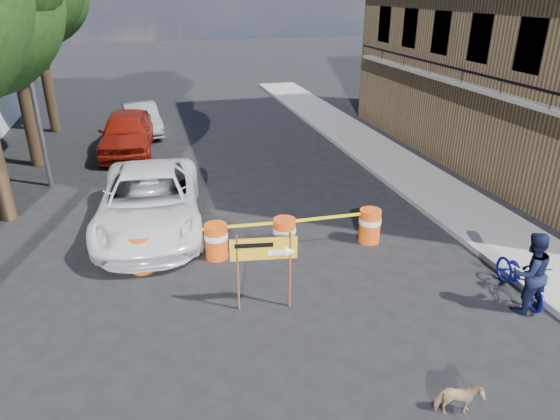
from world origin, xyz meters
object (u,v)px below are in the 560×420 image
barrel_mid_right (284,235)px  pedestrian (530,273)px  suv_white (150,201)px  sedan_silver (141,119)px  detour_sign (272,254)px  barrel_far_left (141,252)px  barrel_far_right (370,225)px  dog (459,400)px  barrel_mid_left (216,240)px  bicycle (525,260)px  sedan_red (127,132)px

barrel_mid_right → pedestrian: (4.11, -3.72, 0.41)m
suv_white → sedan_silver: suv_white is taller
detour_sign → barrel_far_left: bearing=147.7°
barrel_mid_right → barrel_far_right: same height
barrel_far_left → dog: bearing=-51.3°
barrel_mid_left → bicycle: bearing=-29.1°
bicycle → sedan_silver: bearing=123.0°
pedestrian → bicycle: 0.54m
barrel_mid_left → dog: bearing=-64.2°
barrel_mid_left → bicycle: (6.07, -3.38, 0.41)m
barrel_far_left → bicycle: bicycle is taller
pedestrian → detour_sign: bearing=-14.8°
barrel_far_left → detour_sign: (2.58, -2.28, 0.79)m
barrel_far_left → detour_sign: size_ratio=0.52×
barrel_far_left → barrel_mid_right: (3.48, 0.00, 0.00)m
suv_white → pedestrian: bearing=-34.9°
barrel_mid_right → sedan_silver: (-3.27, 12.65, 0.20)m
pedestrian → suv_white: pedestrian is taller
barrel_far_left → barrel_mid_right: 3.48m
pedestrian → barrel_mid_right: bearing=-41.0°
barrel_far_left → suv_white: size_ratio=0.15×
pedestrian → sedan_silver: size_ratio=0.44×
dog → barrel_far_right: bearing=1.9°
sedan_red → suv_white: bearing=-79.6°
barrel_mid_right → dog: bearing=-78.5°
barrel_mid_right → detour_sign: (-0.90, -2.28, 0.79)m
barrel_mid_left → pedestrian: 6.98m
barrel_mid_left → sedan_silver: 12.61m
suv_white → sedan_red: (-0.66, 7.48, 0.02)m
barrel_mid_right → pedestrian: pedestrian is taller
pedestrian → sedan_silver: pedestrian is taller
sedan_silver → suv_white: bearing=-96.1°
suv_white → sedan_red: 7.50m
sedan_silver → bicycle: bearing=-70.8°
barrel_far_left → suv_white: suv_white is taller
barrel_mid_right → pedestrian: 5.55m
detour_sign → sedan_red: detour_sign is taller
dog → barrel_far_left: bearing=51.5°
barrel_mid_left → barrel_mid_right: size_ratio=1.00×
barrel_far_right → sedan_silver: bearing=113.7°
pedestrian → dog: 3.66m
pedestrian → sedan_red: bearing=-58.2°
barrel_mid_right → bicycle: size_ratio=0.51×
pedestrian → suv_white: bearing=-38.2°
barrel_far_right → pedestrian: (1.80, -3.67, 0.41)m
barrel_mid_right → sedan_red: 10.50m
barrel_far_left → sedan_silver: (0.21, 12.65, 0.20)m
barrel_mid_left → barrel_far_right: 4.01m
barrel_mid_left → dog: (2.88, -5.96, -0.18)m
barrel_far_right → detour_sign: size_ratio=0.52×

